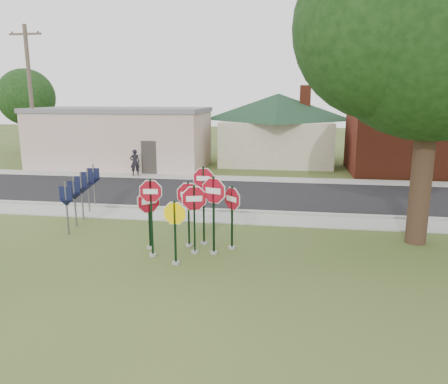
# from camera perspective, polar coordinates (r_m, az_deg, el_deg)

# --- Properties ---
(ground) EXTENTS (120.00, 120.00, 0.00)m
(ground) POSITION_cam_1_polar(r_m,az_deg,el_deg) (13.34, -5.32, -9.84)
(ground) COLOR #33491B
(ground) RESTS_ON ground
(sidewalk_near) EXTENTS (60.00, 1.60, 0.06)m
(sidewalk_near) POSITION_cam_1_polar(r_m,az_deg,el_deg) (18.42, -1.19, -3.33)
(sidewalk_near) COLOR #999991
(sidewalk_near) RESTS_ON ground
(road) EXTENTS (60.00, 7.00, 0.04)m
(road) POSITION_cam_1_polar(r_m,az_deg,el_deg) (22.73, 0.77, -0.29)
(road) COLOR black
(road) RESTS_ON ground
(sidewalk_far) EXTENTS (60.00, 1.60, 0.06)m
(sidewalk_far) POSITION_cam_1_polar(r_m,az_deg,el_deg) (26.90, 2.04, 1.73)
(sidewalk_far) COLOR #999991
(sidewalk_far) RESTS_ON ground
(curb) EXTENTS (60.00, 0.20, 0.14)m
(curb) POSITION_cam_1_polar(r_m,az_deg,el_deg) (19.36, -0.68, -2.42)
(curb) COLOR #999991
(curb) RESTS_ON ground
(stop_sign_center) EXTENTS (1.08, 0.33, 2.40)m
(stop_sign_center) POSITION_cam_1_polar(r_m,az_deg,el_deg) (14.05, -3.91, -2.30)
(stop_sign_center) COLOR gray
(stop_sign_center) RESTS_ON ground
(stop_sign_yellow) EXTENTS (0.99, 0.24, 2.10)m
(stop_sign_yellow) POSITION_cam_1_polar(r_m,az_deg,el_deg) (13.25, -6.42, -4.36)
(stop_sign_yellow) COLOR gray
(stop_sign_yellow) RESTS_ON ground
(stop_sign_left) EXTENTS (1.00, 0.24, 2.63)m
(stop_sign_left) POSITION_cam_1_polar(r_m,az_deg,el_deg) (13.92, -9.49, -1.96)
(stop_sign_left) COLOR gray
(stop_sign_left) RESTS_ON ground
(stop_sign_right) EXTENTS (1.10, 0.40, 2.69)m
(stop_sign_right) POSITION_cam_1_polar(r_m,az_deg,el_deg) (13.90, -1.37, -1.48)
(stop_sign_right) COLOR gray
(stop_sign_right) RESTS_ON ground
(stop_sign_back_right) EXTENTS (0.99, 0.24, 2.82)m
(stop_sign_back_right) POSITION_cam_1_polar(r_m,az_deg,el_deg) (14.83, -2.68, -0.39)
(stop_sign_back_right) COLOR gray
(stop_sign_back_right) RESTS_ON ground
(stop_sign_back_left) EXTENTS (1.12, 0.24, 2.38)m
(stop_sign_back_left) POSITION_cam_1_polar(r_m,az_deg,el_deg) (14.69, -4.65, -1.69)
(stop_sign_back_left) COLOR gray
(stop_sign_back_left) RESTS_ON ground
(stop_sign_far_right) EXTENTS (0.80, 0.73, 2.26)m
(stop_sign_far_right) POSITION_cam_1_polar(r_m,az_deg,el_deg) (14.46, 1.06, -2.27)
(stop_sign_far_right) COLOR gray
(stop_sign_far_right) RESTS_ON ground
(stop_sign_far_left) EXTENTS (0.84, 0.80, 2.22)m
(stop_sign_far_left) POSITION_cam_1_polar(r_m,az_deg,el_deg) (14.70, -9.76, -2.34)
(stop_sign_far_left) COLOR gray
(stop_sign_far_left) RESTS_ON ground
(route_sign_row) EXTENTS (1.43, 4.63, 2.00)m
(route_sign_row) POSITION_cam_1_polar(r_m,az_deg,el_deg) (18.90, -18.10, 0.18)
(route_sign_row) COLOR #59595E
(route_sign_row) RESTS_ON ground
(building_stucco) EXTENTS (12.20, 6.20, 4.20)m
(building_stucco) POSITION_cam_1_polar(r_m,az_deg,el_deg) (32.42, -13.24, 7.04)
(building_stucco) COLOR beige
(building_stucco) RESTS_ON ground
(building_house) EXTENTS (11.60, 11.60, 6.20)m
(building_house) POSITION_cam_1_polar(r_m,az_deg,el_deg) (34.00, 7.06, 10.04)
(building_house) COLOR beige
(building_house) RESTS_ON ground
(building_brick) EXTENTS (10.20, 6.20, 4.75)m
(building_brick) POSITION_cam_1_polar(r_m,az_deg,el_deg) (31.84, 25.18, 6.56)
(building_brick) COLOR maroon
(building_brick) RESTS_ON ground
(oak_tree) EXTENTS (11.42, 10.82, 11.38)m
(oak_tree) POSITION_cam_1_polar(r_m,az_deg,el_deg) (16.25, 26.10, 19.82)
(oak_tree) COLOR black
(oak_tree) RESTS_ON ground
(utility_pole_near) EXTENTS (2.20, 0.26, 9.50)m
(utility_pole_near) POSITION_cam_1_polar(r_m,az_deg,el_deg) (32.07, -23.90, 11.31)
(utility_pole_near) COLOR #46392F
(utility_pole_near) RESTS_ON ground
(bg_tree_left) EXTENTS (4.90, 4.90, 7.35)m
(bg_tree_left) POSITION_cam_1_polar(r_m,az_deg,el_deg) (42.72, -24.43, 11.18)
(bg_tree_left) COLOR black
(bg_tree_left) RESTS_ON ground
(pedestrian) EXTENTS (0.72, 0.62, 1.68)m
(pedestrian) POSITION_cam_1_polar(r_m,az_deg,el_deg) (28.25, -11.56, 3.79)
(pedestrian) COLOR black
(pedestrian) RESTS_ON sidewalk_far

